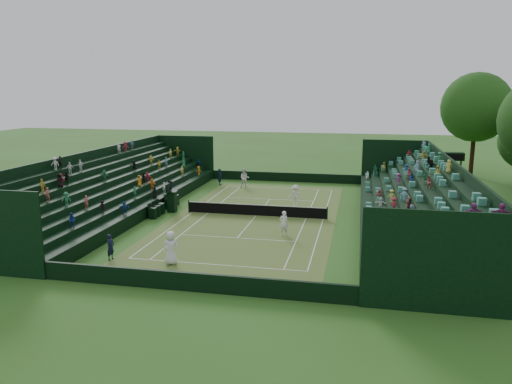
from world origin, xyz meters
TOP-DOWN VIEW (x-y plane):
  - ground at (0.00, 0.00)m, footprint 160.00×160.00m
  - court_surface at (0.00, 0.00)m, footprint 12.97×26.77m
  - perimeter_wall_north at (0.00, 15.88)m, footprint 17.17×0.20m
  - perimeter_wall_south at (0.00, -15.88)m, footprint 17.17×0.20m
  - perimeter_wall_east at (8.48, 0.00)m, footprint 0.20×31.77m
  - perimeter_wall_west at (-8.48, 0.00)m, footprint 0.20×31.77m
  - north_grandstand at (12.66, 0.00)m, footprint 6.60×32.00m
  - south_grandstand at (-12.66, 0.00)m, footprint 6.60×32.00m
  - tennis_net at (0.00, 0.00)m, footprint 11.67×0.10m
  - scoreboard_tower at (17.75, 16.00)m, footprint 2.00×1.00m
  - umpire_chair at (-7.23, -0.14)m, footprint 0.85×0.85m
  - courtside_chairs at (-7.94, -0.07)m, footprint 0.59×5.56m
  - player_near_west at (-2.54, -12.32)m, footprint 1.06×0.76m
  - player_near_east at (3.06, -4.99)m, footprint 0.76×0.63m
  - player_far_west at (-3.62, 11.42)m, footprint 1.13×0.96m
  - player_far_east at (2.69, 4.13)m, footprint 1.32×0.87m
  - line_judge_north at (-6.58, 12.36)m, footprint 0.64×0.76m
  - line_judge_south at (-6.43, -12.32)m, footprint 0.48×0.64m

SIDE VIEW (x-z plane):
  - ground at x=0.00m, z-range 0.00..0.00m
  - court_surface at x=0.00m, z-range 0.00..0.01m
  - courtside_chairs at x=-7.94m, z-range -0.16..1.13m
  - perimeter_wall_north at x=0.00m, z-range 0.00..1.00m
  - perimeter_wall_south at x=0.00m, z-range 0.00..1.00m
  - perimeter_wall_east at x=8.48m, z-range 0.00..1.00m
  - perimeter_wall_west at x=-8.48m, z-range 0.00..1.00m
  - tennis_net at x=0.00m, z-range 0.00..1.06m
  - line_judge_south at x=-6.43m, z-range 0.00..1.61m
  - line_judge_north at x=-6.58m, z-range 0.00..1.77m
  - player_near_east at x=3.06m, z-range 0.00..1.78m
  - player_far_east at x=2.69m, z-range 0.00..1.91m
  - player_far_west at x=-3.62m, z-range 0.00..2.03m
  - player_near_west at x=-2.54m, z-range 0.00..2.03m
  - umpire_chair at x=-7.23m, z-range -0.19..2.48m
  - north_grandstand at x=12.66m, z-range -0.90..4.00m
  - south_grandstand at x=-12.66m, z-range -0.90..4.00m
  - scoreboard_tower at x=17.75m, z-range 1.29..4.99m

